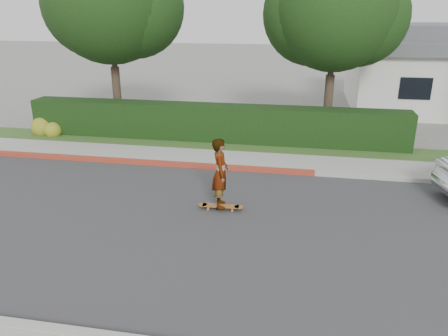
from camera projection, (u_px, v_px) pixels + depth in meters
The scene contains 12 objects.
ground at pixel (273, 233), 10.35m from camera, with size 120.00×120.00×0.00m, color slate.
road at pixel (273, 233), 10.35m from camera, with size 60.00×8.00×0.01m, color #2D2D30.
curb_far at pixel (283, 171), 14.11m from camera, with size 60.00×0.20×0.15m, color #9E9E99.
curb_red_section at pixel (137, 162), 14.97m from camera, with size 12.00×0.21×0.15m, color #993421.
sidewalk_far at pixel (285, 163), 14.95m from camera, with size 60.00×1.60×0.12m, color gray.
planting_strip at pixel (287, 149), 16.43m from camera, with size 60.00×1.60×0.10m, color #2D4C1E.
hedge at pixel (212, 124), 17.26m from camera, with size 15.00×1.00×1.50m, color black.
flowering_shrub at pixel (46, 128), 18.17m from camera, with size 1.40×1.00×0.90m.
tree_left at pixel (111, 3), 17.86m from camera, with size 5.99×5.21×8.00m.
tree_center at pixel (335, 12), 16.91m from camera, with size 5.66×4.84×7.44m.
skateboard at pixel (221, 206), 11.53m from camera, with size 1.21×0.29×0.11m.
skateboarder at pixel (220, 173), 11.21m from camera, with size 0.67×0.44×1.84m, color white.
Camera 1 is at (0.52, -9.26, 5.00)m, focal length 35.00 mm.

